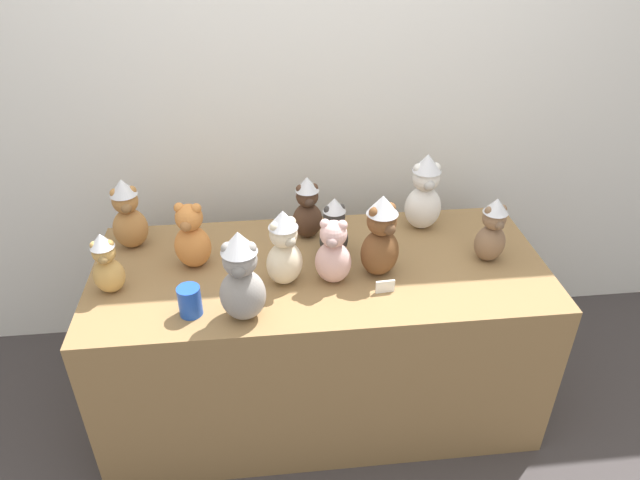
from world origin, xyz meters
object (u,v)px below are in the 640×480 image
(teddy_bear_chestnut, at_px, (381,237))
(teddy_bear_cream, at_px, (284,249))
(teddy_bear_honey, at_px, (106,264))
(teddy_bear_caramel, at_px, (128,215))
(display_table, at_px, (320,337))
(teddy_bear_ginger, at_px, (192,238))
(teddy_bear_cocoa, at_px, (307,208))
(party_cup_blue, at_px, (190,301))
(teddy_bear_blush, at_px, (333,253))
(teddy_bear_mocha, at_px, (492,231))
(teddy_bear_snow, at_px, (424,193))
(teddy_bear_ash, at_px, (241,277))
(teddy_bear_charcoal, at_px, (334,228))

(teddy_bear_chestnut, distance_m, teddy_bear_cream, 0.36)
(teddy_bear_honey, relative_size, teddy_bear_caramel, 0.81)
(display_table, xyz_separation_m, teddy_bear_honey, (-0.77, -0.08, 0.49))
(teddy_bear_caramel, height_order, teddy_bear_ginger, teddy_bear_caramel)
(teddy_bear_chestnut, relative_size, teddy_bear_cocoa, 1.22)
(teddy_bear_chestnut, height_order, teddy_bear_ginger, teddy_bear_chestnut)
(teddy_bear_caramel, xyz_separation_m, party_cup_blue, (0.27, -0.46, -0.09))
(teddy_bear_chestnut, bearing_deg, teddy_bear_caramel, 139.18)
(teddy_bear_blush, height_order, teddy_bear_mocha, teddy_bear_mocha)
(party_cup_blue, bearing_deg, teddy_bear_caramel, 120.19)
(teddy_bear_chestnut, distance_m, teddy_bear_mocha, 0.45)
(teddy_bear_honey, distance_m, teddy_bear_blush, 0.81)
(teddy_bear_snow, distance_m, teddy_bear_blush, 0.55)
(teddy_bear_honey, height_order, teddy_bear_cocoa, teddy_bear_cocoa)
(teddy_bear_cream, bearing_deg, teddy_bear_ash, -157.24)
(teddy_bear_ginger, bearing_deg, teddy_bear_mocha, 6.79)
(teddy_bear_mocha, xyz_separation_m, party_cup_blue, (-1.14, -0.21, -0.08))
(teddy_bear_mocha, height_order, teddy_bear_ginger, teddy_bear_ginger)
(teddy_bear_chestnut, relative_size, party_cup_blue, 3.03)
(teddy_bear_charcoal, distance_m, teddy_bear_ginger, 0.55)
(teddy_bear_blush, distance_m, teddy_bear_charcoal, 0.17)
(teddy_bear_charcoal, relative_size, teddy_bear_cocoa, 0.93)
(teddy_bear_caramel, height_order, teddy_bear_mocha, teddy_bear_caramel)
(teddy_bear_honey, relative_size, teddy_bear_blush, 0.93)
(teddy_bear_snow, bearing_deg, teddy_bear_chestnut, -129.42)
(teddy_bear_honey, xyz_separation_m, party_cup_blue, (0.30, -0.16, -0.06))
(teddy_bear_charcoal, xyz_separation_m, teddy_bear_cocoa, (-0.09, 0.15, 0.01))
(teddy_bear_chestnut, height_order, teddy_bear_cream, teddy_bear_chestnut)
(party_cup_blue, bearing_deg, teddy_bear_honey, 151.42)
(teddy_bear_charcoal, distance_m, teddy_bear_cream, 0.26)
(teddy_bear_cream, xyz_separation_m, teddy_bear_mocha, (0.80, 0.06, -0.02))
(teddy_bear_ash, distance_m, teddy_bear_cocoa, 0.57)
(teddy_bear_cream, bearing_deg, teddy_bear_honey, 150.48)
(teddy_bear_blush, xyz_separation_m, teddy_bear_caramel, (-0.78, 0.32, 0.03))
(teddy_bear_ash, relative_size, teddy_bear_cream, 1.13)
(teddy_bear_blush, bearing_deg, party_cup_blue, -151.17)
(teddy_bear_cream, distance_m, teddy_bear_ginger, 0.37)
(display_table, height_order, teddy_bear_blush, teddy_bear_blush)
(display_table, height_order, teddy_bear_chestnut, teddy_bear_chestnut)
(teddy_bear_ash, height_order, teddy_bear_caramel, teddy_bear_ash)
(display_table, xyz_separation_m, teddy_bear_cocoa, (-0.03, 0.23, 0.50))
(teddy_bear_charcoal, relative_size, teddy_bear_ginger, 0.93)
(display_table, xyz_separation_m, teddy_bear_caramel, (-0.74, 0.22, 0.52))
(teddy_bear_ash, relative_size, teddy_bear_charcoal, 1.34)
(teddy_bear_mocha, height_order, party_cup_blue, teddy_bear_mocha)
(teddy_bear_snow, height_order, teddy_bear_caramel, teddy_bear_snow)
(party_cup_blue, bearing_deg, teddy_bear_snow, 27.20)
(display_table, bearing_deg, teddy_bear_ginger, 173.17)
(teddy_bear_cocoa, height_order, teddy_bear_ginger, same)
(teddy_bear_cocoa, bearing_deg, teddy_bear_blush, -84.10)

